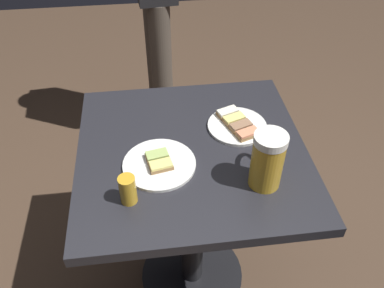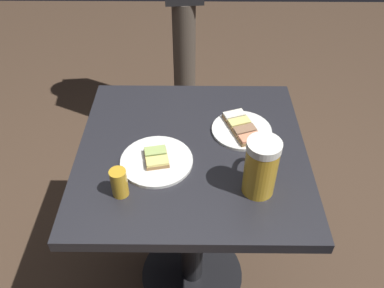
{
  "view_description": "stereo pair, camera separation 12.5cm",
  "coord_description": "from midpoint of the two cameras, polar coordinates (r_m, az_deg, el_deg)",
  "views": [
    {
      "loc": [
        -0.92,
        0.12,
        1.62
      ],
      "look_at": [
        0.0,
        0.0,
        0.78
      ],
      "focal_mm": 37.32,
      "sensor_mm": 36.0,
      "label": 1
    },
    {
      "loc": [
        -0.93,
        -0.01,
        1.62
      ],
      "look_at": [
        0.0,
        0.0,
        0.78
      ],
      "focal_mm": 37.32,
      "sensor_mm": 36.0,
      "label": 2
    }
  ],
  "objects": [
    {
      "name": "plate_near",
      "position": [
        1.33,
        9.79,
        2.02
      ],
      "size": [
        0.2,
        0.2,
        0.03
      ],
      "color": "white",
      "rests_on": "cafe_table"
    },
    {
      "name": "ground_plane",
      "position": [
        1.86,
        2.01,
        -18.22
      ],
      "size": [
        6.0,
        6.0,
        0.0
      ],
      "primitive_type": "plane",
      "color": "#4C3828"
    },
    {
      "name": "beer_mug",
      "position": [
        1.1,
        13.06,
        -3.25
      ],
      "size": [
        0.15,
        0.09,
        0.18
      ],
      "color": "gold",
      "rests_on": "cafe_table"
    },
    {
      "name": "beer_glass_small",
      "position": [
        1.1,
        -7.21,
        -5.67
      ],
      "size": [
        0.05,
        0.05,
        0.09
      ],
      "primitive_type": "cylinder",
      "color": "gold",
      "rests_on": "cafe_table"
    },
    {
      "name": "cafe_table",
      "position": [
        1.38,
        2.59,
        -6.13
      ],
      "size": [
        0.71,
        0.72,
        0.76
      ],
      "color": "black",
      "rests_on": "ground_plane"
    },
    {
      "name": "plate_far",
      "position": [
        1.21,
        -2.16,
        -2.48
      ],
      "size": [
        0.22,
        0.22,
        0.03
      ],
      "color": "white",
      "rests_on": "cafe_table"
    }
  ]
}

